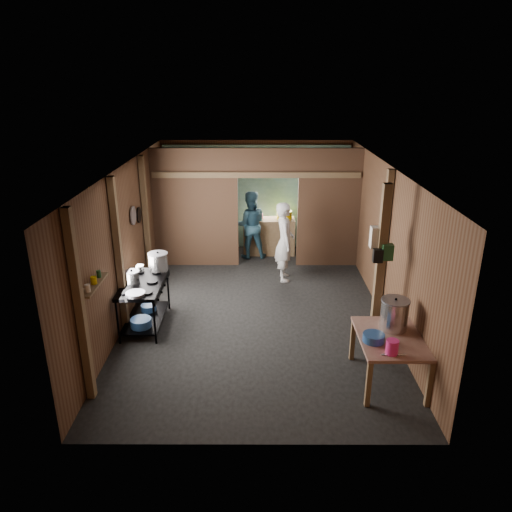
{
  "coord_description": "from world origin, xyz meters",
  "views": [
    {
      "loc": [
        0.02,
        -7.97,
        4.02
      ],
      "look_at": [
        0.0,
        -0.2,
        1.1
      ],
      "focal_mm": 33.87,
      "sensor_mm": 36.0,
      "label": 1
    }
  ],
  "objects_px": {
    "gas_range": "(145,304)",
    "stock_pot": "(394,315)",
    "yellow_tub": "(284,215)",
    "prep_table": "(388,359)",
    "stove_pot_large": "(158,262)",
    "pink_bucket": "(392,347)",
    "cook": "(285,242)"
  },
  "relations": [
    {
      "from": "gas_range",
      "to": "stock_pot",
      "type": "xyz_separation_m",
      "value": [
        3.8,
        -1.37,
        0.51
      ]
    },
    {
      "from": "gas_range",
      "to": "yellow_tub",
      "type": "height_order",
      "value": "yellow_tub"
    },
    {
      "from": "prep_table",
      "to": "stock_pot",
      "type": "height_order",
      "value": "stock_pot"
    },
    {
      "from": "gas_range",
      "to": "stove_pot_large",
      "type": "xyz_separation_m",
      "value": [
        0.17,
        0.52,
        0.55
      ]
    },
    {
      "from": "stock_pot",
      "to": "pink_bucket",
      "type": "bearing_deg",
      "value": -106.07
    },
    {
      "from": "prep_table",
      "to": "yellow_tub",
      "type": "xyz_separation_m",
      "value": [
        -1.17,
        5.19,
        0.6
      ]
    },
    {
      "from": "stove_pot_large",
      "to": "stock_pot",
      "type": "bearing_deg",
      "value": -27.54
    },
    {
      "from": "stock_pot",
      "to": "cook",
      "type": "relative_size",
      "value": 0.28
    },
    {
      "from": "stock_pot",
      "to": "cook",
      "type": "distance_m",
      "value": 3.63
    },
    {
      "from": "gas_range",
      "to": "pink_bucket",
      "type": "bearing_deg",
      "value": -29.31
    },
    {
      "from": "prep_table",
      "to": "stove_pot_large",
      "type": "relative_size",
      "value": 3.4
    },
    {
      "from": "pink_bucket",
      "to": "yellow_tub",
      "type": "distance_m",
      "value": 5.72
    },
    {
      "from": "gas_range",
      "to": "prep_table",
      "type": "distance_m",
      "value": 4.04
    },
    {
      "from": "cook",
      "to": "prep_table",
      "type": "bearing_deg",
      "value": -164.24
    },
    {
      "from": "stock_pot",
      "to": "pink_bucket",
      "type": "distance_m",
      "value": 0.69
    },
    {
      "from": "stove_pot_large",
      "to": "cook",
      "type": "height_order",
      "value": "cook"
    },
    {
      "from": "yellow_tub",
      "to": "cook",
      "type": "bearing_deg",
      "value": -92.71
    },
    {
      "from": "stove_pot_large",
      "to": "pink_bucket",
      "type": "height_order",
      "value": "stove_pot_large"
    },
    {
      "from": "prep_table",
      "to": "cook",
      "type": "xyz_separation_m",
      "value": [
        -1.25,
        3.61,
        0.47
      ]
    },
    {
      "from": "gas_range",
      "to": "pink_bucket",
      "type": "distance_m",
      "value": 4.16
    },
    {
      "from": "prep_table",
      "to": "stock_pot",
      "type": "xyz_separation_m",
      "value": [
        0.09,
        0.23,
        0.56
      ]
    },
    {
      "from": "gas_range",
      "to": "stock_pot",
      "type": "relative_size",
      "value": 2.91
    },
    {
      "from": "prep_table",
      "to": "stove_pot_large",
      "type": "xyz_separation_m",
      "value": [
        -3.54,
        2.12,
        0.6
      ]
    },
    {
      "from": "prep_table",
      "to": "yellow_tub",
      "type": "bearing_deg",
      "value": 102.74
    },
    {
      "from": "prep_table",
      "to": "cook",
      "type": "bearing_deg",
      "value": 109.08
    },
    {
      "from": "prep_table",
      "to": "gas_range",
      "type": "bearing_deg",
      "value": 156.65
    },
    {
      "from": "prep_table",
      "to": "yellow_tub",
      "type": "distance_m",
      "value": 5.35
    },
    {
      "from": "gas_range",
      "to": "prep_table",
      "type": "height_order",
      "value": "gas_range"
    },
    {
      "from": "prep_table",
      "to": "stock_pot",
      "type": "bearing_deg",
      "value": 69.08
    },
    {
      "from": "yellow_tub",
      "to": "pink_bucket",
      "type": "bearing_deg",
      "value": -79.18
    },
    {
      "from": "gas_range",
      "to": "prep_table",
      "type": "relative_size",
      "value": 1.14
    },
    {
      "from": "gas_range",
      "to": "cook",
      "type": "distance_m",
      "value": 3.2
    }
  ]
}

